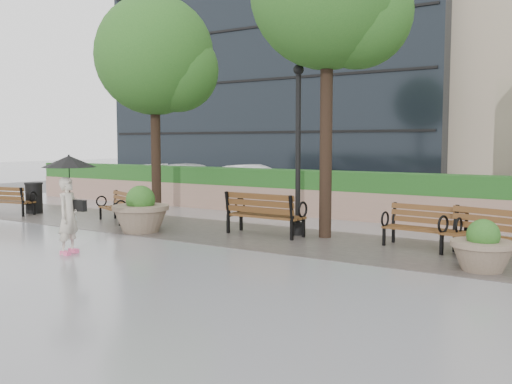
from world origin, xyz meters
The scene contains 17 objects.
ground centered at (0.00, 0.00, 0.00)m, with size 100.00×100.00×0.00m, color gray.
cobble_strip centered at (0.00, 3.00, 0.01)m, with size 28.00×3.20×0.01m, color #383330.
hedge_wall centered at (0.00, 7.00, 0.66)m, with size 24.00×0.80×1.35m.
asphalt_street centered at (0.00, 11.00, 0.00)m, with size 40.00×7.00×0.00m, color black.
bench_0 centered at (-7.75, 2.14, 0.26)m, with size 1.69×0.94×0.86m.
bench_1 centered at (-3.78, 2.81, 0.24)m, with size 1.63×1.13×0.82m.
bench_2 centered at (0.77, 3.16, 0.30)m, with size 1.90×0.79×1.00m.
bench_3 centered at (4.39, 3.58, 0.26)m, with size 1.69×0.80×0.88m.
bench_4 centered at (5.75, 3.08, 0.28)m, with size 1.85×1.13×0.94m.
planter_left centered at (-2.01, 1.91, 0.45)m, with size 1.36×1.36×1.14m.
planter_right centered at (5.85, 2.06, 0.35)m, with size 1.06×1.06×0.89m.
trash_bin centered at (-7.42, 2.79, 0.45)m, with size 0.54×0.54×0.90m, color black.
lamppost centered at (1.39, 3.63, 1.74)m, with size 0.28×0.28×3.96m.
tree_0 centered at (-3.73, 4.54, 4.58)m, with size 3.54×3.46×6.44m.
car_left centered at (-7.43, 10.50, 0.64)m, with size 1.80×4.42×1.28m, color white.
car_right centered at (-4.28, 10.26, 0.65)m, with size 1.38×3.97×1.31m, color white.
pedestrian centered at (-1.26, -0.77, 1.17)m, with size 1.04×1.04×1.92m.
Camera 1 is at (7.88, -7.99, 2.18)m, focal length 40.00 mm.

